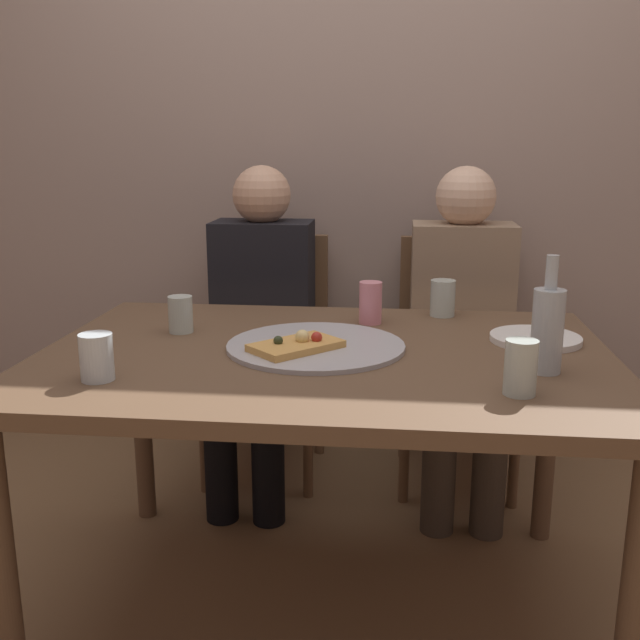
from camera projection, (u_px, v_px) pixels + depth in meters
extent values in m
plane|color=brown|center=(325.00, 605.00, 2.01)|extent=(8.00, 8.00, 0.00)
cube|color=gray|center=(356.00, 128.00, 2.82)|extent=(6.00, 0.10, 2.60)
cube|color=brown|center=(325.00, 358.00, 1.84)|extent=(1.44, 1.00, 0.04)
cylinder|color=brown|center=(3.00, 569.00, 1.57)|extent=(0.06, 0.06, 0.70)
cylinder|color=brown|center=(634.00, 610.00, 1.44)|extent=(0.06, 0.06, 0.70)
cylinder|color=brown|center=(142.00, 420.00, 2.42)|extent=(0.06, 0.06, 0.70)
cylinder|color=brown|center=(547.00, 437.00, 2.28)|extent=(0.06, 0.06, 0.70)
cylinder|color=#ADADB2|center=(316.00, 346.00, 1.86)|extent=(0.46, 0.46, 0.01)
cube|color=tan|center=(296.00, 346.00, 1.80)|extent=(0.25, 0.25, 0.02)
sphere|color=#EAD184|center=(302.00, 337.00, 1.81)|extent=(0.04, 0.04, 0.04)
sphere|color=#2D381E|center=(278.00, 341.00, 1.79)|extent=(0.02, 0.02, 0.02)
sphere|color=#B22D23|center=(317.00, 337.00, 1.82)|extent=(0.03, 0.03, 0.03)
cylinder|color=#B2BCC1|center=(547.00, 331.00, 1.65)|extent=(0.07, 0.07, 0.19)
cylinder|color=#B2BCC1|center=(552.00, 272.00, 1.61)|extent=(0.03, 0.03, 0.08)
cylinder|color=#B7C6BC|center=(181.00, 314.00, 2.00)|extent=(0.07, 0.07, 0.10)
cylinder|color=#B7C6BC|center=(443.00, 298.00, 2.19)|extent=(0.07, 0.07, 0.11)
cylinder|color=silver|center=(97.00, 357.00, 1.60)|extent=(0.07, 0.07, 0.11)
cylinder|color=#B7C6BC|center=(521.00, 367.00, 1.51)|extent=(0.07, 0.07, 0.12)
cylinder|color=pink|center=(370.00, 303.00, 2.10)|extent=(0.07, 0.07, 0.12)
cylinder|color=white|center=(535.00, 339.00, 1.92)|extent=(0.24, 0.24, 0.02)
cube|color=brown|center=(264.00, 360.00, 2.73)|extent=(0.44, 0.44, 0.05)
cube|color=brown|center=(272.00, 291.00, 2.87)|extent=(0.44, 0.04, 0.45)
cylinder|color=brown|center=(308.00, 441.00, 2.58)|extent=(0.04, 0.04, 0.42)
cylinder|color=brown|center=(204.00, 437.00, 2.62)|extent=(0.04, 0.04, 0.42)
cylinder|color=brown|center=(320.00, 404.00, 2.95)|extent=(0.04, 0.04, 0.42)
cylinder|color=brown|center=(228.00, 401.00, 2.99)|extent=(0.04, 0.04, 0.42)
cube|color=brown|center=(458.00, 367.00, 2.65)|extent=(0.44, 0.44, 0.05)
cube|color=brown|center=(457.00, 295.00, 2.79)|extent=(0.44, 0.04, 0.45)
cylinder|color=brown|center=(515.00, 451.00, 2.50)|extent=(0.04, 0.04, 0.42)
cylinder|color=brown|center=(404.00, 446.00, 2.54)|extent=(0.04, 0.04, 0.42)
cylinder|color=brown|center=(500.00, 411.00, 2.87)|extent=(0.04, 0.04, 0.42)
cylinder|color=brown|center=(404.00, 407.00, 2.91)|extent=(0.04, 0.04, 0.42)
cube|color=black|center=(264.00, 292.00, 2.68)|extent=(0.36, 0.22, 0.52)
sphere|color=tan|center=(262.00, 195.00, 2.60)|extent=(0.21, 0.21, 0.21)
cylinder|color=black|center=(277.00, 376.00, 2.54)|extent=(0.12, 0.40, 0.12)
cylinder|color=black|center=(232.00, 375.00, 2.56)|extent=(0.12, 0.40, 0.12)
cylinder|color=black|center=(268.00, 459.00, 2.41)|extent=(0.11, 0.11, 0.45)
cylinder|color=black|center=(221.00, 457.00, 2.42)|extent=(0.11, 0.11, 0.45)
cube|color=#937A60|center=(461.00, 296.00, 2.61)|extent=(0.36, 0.22, 0.52)
sphere|color=beige|center=(466.00, 196.00, 2.52)|extent=(0.21, 0.21, 0.21)
cylinder|color=#3B3026|center=(486.00, 383.00, 2.47)|extent=(0.12, 0.40, 0.12)
cylinder|color=#3B3026|center=(439.00, 382.00, 2.49)|extent=(0.12, 0.40, 0.12)
cylinder|color=#3B3026|center=(489.00, 470.00, 2.33)|extent=(0.11, 0.11, 0.45)
cylinder|color=#3B3026|center=(439.00, 467.00, 2.35)|extent=(0.11, 0.11, 0.45)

